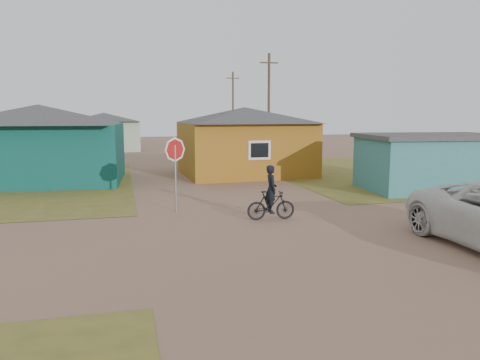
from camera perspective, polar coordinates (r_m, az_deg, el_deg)
ground at (r=13.54m, az=5.48°, el=-7.13°), size 120.00×120.00×0.00m
grass_ne at (r=31.49m, az=21.75°, el=1.10°), size 20.00×18.00×0.00m
house_teal at (r=26.15m, az=-23.19°, el=4.20°), size 8.93×7.08×4.00m
house_yellow at (r=27.23m, az=0.58°, el=4.88°), size 7.72×6.76×3.90m
shed_turquoise at (r=23.50m, az=22.27°, el=2.06°), size 6.71×4.93×2.60m
house_pale_west at (r=46.34m, az=-16.21°, el=5.74°), size 7.04×6.15×3.60m
house_beige_east at (r=54.27m, az=1.24°, el=6.37°), size 6.95×6.05×3.60m
house_pale_north at (r=59.09m, az=-23.64°, el=5.73°), size 6.28×5.81×3.40m
utility_pole_near at (r=35.99m, az=3.53°, el=9.07°), size 1.40×0.20×8.00m
utility_pole_far at (r=51.69m, az=-0.86°, el=8.81°), size 1.40×0.20×8.00m
stop_sign at (r=16.93m, az=-7.91°, el=2.70°), size 0.88×0.16×2.71m
cyclist at (r=15.73m, az=3.81°, el=-2.44°), size 1.66×0.61×1.85m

